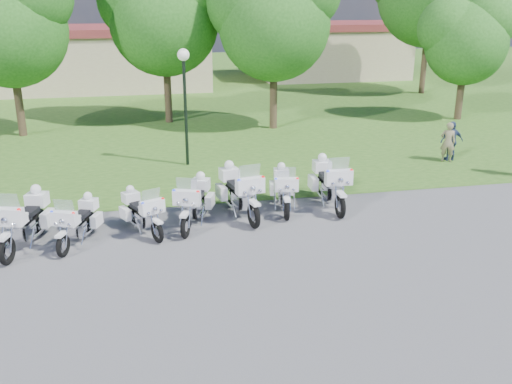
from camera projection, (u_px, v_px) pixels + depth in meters
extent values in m
plane|color=#5A595F|center=(293.00, 238.00, 15.32)|extent=(100.00, 100.00, 0.00)
cube|color=#325E1D|center=(193.00, 86.00, 40.29)|extent=(100.00, 48.00, 0.01)
torus|color=black|center=(7.00, 251.00, 13.72)|extent=(0.33, 0.74, 0.72)
torus|color=black|center=(40.00, 222.00, 15.46)|extent=(0.33, 0.74, 0.72)
cube|color=white|center=(4.00, 237.00, 13.58)|extent=(0.32, 0.51, 0.08)
cube|color=white|center=(7.00, 217.00, 13.70)|extent=(0.82, 0.46, 0.43)
cube|color=silver|center=(6.00, 201.00, 13.64)|extent=(0.62, 0.29, 0.41)
sphere|color=red|center=(19.00, 210.00, 13.55)|extent=(0.10, 0.10, 0.10)
cube|color=silver|center=(24.00, 230.00, 14.57)|extent=(0.52, 0.68, 0.37)
cube|color=white|center=(17.00, 220.00, 14.20)|extent=(0.48, 0.63, 0.24)
cube|color=black|center=(28.00, 213.00, 14.76)|extent=(0.53, 0.74, 0.13)
cube|color=white|center=(48.00, 218.00, 15.22)|extent=(0.34, 0.59, 0.39)
cube|color=white|center=(24.00, 217.00, 15.26)|extent=(0.34, 0.59, 0.39)
cube|color=white|center=(37.00, 199.00, 15.28)|extent=(0.62, 0.56, 0.35)
sphere|color=white|center=(36.00, 189.00, 15.18)|extent=(0.28, 0.28, 0.28)
torus|color=black|center=(63.00, 246.00, 14.14)|extent=(0.33, 0.60, 0.60)
torus|color=black|center=(90.00, 223.00, 15.56)|extent=(0.33, 0.60, 0.60)
cube|color=white|center=(61.00, 234.00, 14.02)|extent=(0.29, 0.43, 0.06)
cube|color=white|center=(64.00, 218.00, 14.12)|extent=(0.68, 0.44, 0.36)
cube|color=silver|center=(64.00, 206.00, 14.06)|extent=(0.51, 0.28, 0.34)
sphere|color=red|center=(73.00, 213.00, 13.97)|extent=(0.08, 0.08, 0.08)
sphere|color=#1426E5|center=(52.00, 212.00, 14.06)|extent=(0.08, 0.08, 0.08)
cube|color=silver|center=(77.00, 229.00, 14.83)|extent=(0.47, 0.58, 0.31)
cube|color=white|center=(72.00, 221.00, 14.53)|extent=(0.44, 0.54, 0.20)
cube|color=black|center=(81.00, 215.00, 14.98)|extent=(0.49, 0.63, 0.11)
cube|color=white|center=(97.00, 220.00, 15.34)|extent=(0.32, 0.49, 0.32)
cube|color=white|center=(78.00, 219.00, 15.43)|extent=(0.32, 0.49, 0.32)
cube|color=white|center=(89.00, 204.00, 15.41)|extent=(0.53, 0.49, 0.29)
sphere|color=white|center=(88.00, 196.00, 15.33)|extent=(0.23, 0.23, 0.23)
torus|color=black|center=(157.00, 232.00, 14.94)|extent=(0.36, 0.59, 0.60)
torus|color=black|center=(132.00, 215.00, 16.10)|extent=(0.36, 0.59, 0.60)
cube|color=white|center=(157.00, 221.00, 14.83)|extent=(0.31, 0.43, 0.06)
cube|color=white|center=(152.00, 207.00, 14.89)|extent=(0.68, 0.47, 0.36)
cube|color=silver|center=(151.00, 195.00, 14.83)|extent=(0.50, 0.31, 0.34)
sphere|color=red|center=(163.00, 199.00, 14.95)|extent=(0.08, 0.08, 0.08)
sphere|color=#1426E5|center=(143.00, 204.00, 14.63)|extent=(0.08, 0.08, 0.08)
cube|color=silver|center=(144.00, 219.00, 15.50)|extent=(0.49, 0.58, 0.30)
cube|color=white|center=(147.00, 211.00, 15.23)|extent=(0.46, 0.54, 0.20)
cube|color=black|center=(139.00, 206.00, 15.61)|extent=(0.51, 0.63, 0.11)
cube|color=white|center=(143.00, 209.00, 16.10)|extent=(0.34, 0.49, 0.32)
cube|color=white|center=(125.00, 213.00, 15.80)|extent=(0.34, 0.49, 0.32)
cube|color=white|center=(131.00, 197.00, 15.95)|extent=(0.54, 0.51, 0.29)
sphere|color=white|center=(130.00, 189.00, 15.87)|extent=(0.23, 0.23, 0.23)
torus|color=black|center=(185.00, 226.00, 15.21)|extent=(0.36, 0.68, 0.68)
torus|color=black|center=(201.00, 204.00, 16.83)|extent=(0.36, 0.68, 0.68)
cube|color=white|center=(185.00, 214.00, 15.08)|extent=(0.33, 0.48, 0.07)
cube|color=white|center=(187.00, 198.00, 15.19)|extent=(0.77, 0.48, 0.41)
cube|color=silver|center=(187.00, 184.00, 15.13)|extent=(0.58, 0.31, 0.38)
sphere|color=red|center=(198.00, 192.00, 15.02)|extent=(0.09, 0.09, 0.09)
sphere|color=#1426E5|center=(174.00, 191.00, 15.12)|extent=(0.09, 0.09, 0.09)
cube|color=silver|center=(194.00, 210.00, 16.00)|extent=(0.52, 0.65, 0.35)
cube|color=white|center=(191.00, 201.00, 15.65)|extent=(0.49, 0.61, 0.22)
cube|color=black|center=(196.00, 195.00, 16.17)|extent=(0.54, 0.71, 0.12)
cube|color=white|center=(210.00, 201.00, 16.58)|extent=(0.36, 0.56, 0.37)
cube|color=white|center=(190.00, 200.00, 16.67)|extent=(0.36, 0.56, 0.37)
cube|color=white|center=(201.00, 184.00, 16.66)|extent=(0.60, 0.55, 0.32)
sphere|color=white|center=(201.00, 176.00, 16.57)|extent=(0.26, 0.26, 0.26)
torus|color=black|center=(254.00, 216.00, 15.85)|extent=(0.29, 0.76, 0.75)
torus|color=black|center=(230.00, 195.00, 17.50)|extent=(0.29, 0.76, 0.75)
cube|color=white|center=(254.00, 203.00, 15.71)|extent=(0.29, 0.52, 0.08)
cube|color=white|center=(250.00, 186.00, 15.81)|extent=(0.84, 0.42, 0.45)
cube|color=silver|center=(249.00, 172.00, 15.74)|extent=(0.64, 0.26, 0.42)
sphere|color=red|center=(263.00, 178.00, 15.82)|extent=(0.10, 0.10, 0.10)
sphere|color=#1426E5|center=(239.00, 181.00, 15.55)|extent=(0.10, 0.10, 0.10)
cube|color=silver|center=(241.00, 200.00, 16.65)|extent=(0.49, 0.69, 0.38)
cube|color=white|center=(244.00, 190.00, 16.29)|extent=(0.46, 0.64, 0.24)
cube|color=black|center=(237.00, 185.00, 16.82)|extent=(0.51, 0.75, 0.13)
cube|color=white|center=(242.00, 189.00, 17.41)|extent=(0.31, 0.61, 0.40)
cube|color=white|center=(221.00, 192.00, 17.17)|extent=(0.31, 0.61, 0.40)
cube|color=white|center=(229.00, 174.00, 17.31)|extent=(0.61, 0.54, 0.36)
sphere|color=white|center=(229.00, 165.00, 17.22)|extent=(0.29, 0.29, 0.29)
torus|color=black|center=(287.00, 210.00, 16.42)|extent=(0.22, 0.66, 0.65)
torus|color=black|center=(281.00, 191.00, 17.96)|extent=(0.22, 0.66, 0.65)
cube|color=white|center=(287.00, 199.00, 16.29)|extent=(0.23, 0.44, 0.07)
cube|color=white|center=(286.00, 185.00, 16.40)|extent=(0.72, 0.33, 0.39)
cube|color=silver|center=(286.00, 173.00, 16.34)|extent=(0.55, 0.19, 0.36)
sphere|color=red|center=(297.00, 179.00, 16.30)|extent=(0.09, 0.09, 0.09)
sphere|color=#1426E5|center=(276.00, 179.00, 16.27)|extent=(0.09, 0.09, 0.09)
cube|color=silver|center=(284.00, 196.00, 17.17)|extent=(0.40, 0.58, 0.33)
cube|color=white|center=(285.00, 188.00, 16.84)|extent=(0.38, 0.54, 0.21)
cube|color=black|center=(283.00, 183.00, 17.34)|extent=(0.41, 0.64, 0.12)
cube|color=white|center=(291.00, 188.00, 17.79)|extent=(0.24, 0.52, 0.35)
cube|color=white|center=(272.00, 188.00, 17.76)|extent=(0.24, 0.52, 0.35)
cube|color=white|center=(281.00, 174.00, 17.80)|extent=(0.51, 0.45, 0.31)
sphere|color=white|center=(281.00, 166.00, 17.72)|extent=(0.25, 0.25, 0.25)
torus|color=black|center=(340.00, 206.00, 16.56)|extent=(0.16, 0.74, 0.74)
torus|color=black|center=(321.00, 186.00, 18.31)|extent=(0.16, 0.74, 0.74)
cube|color=white|center=(341.00, 194.00, 16.41)|extent=(0.21, 0.49, 0.08)
cube|color=white|center=(339.00, 177.00, 16.54)|extent=(0.80, 0.28, 0.44)
cube|color=silver|center=(339.00, 164.00, 16.47)|extent=(0.62, 0.15, 0.42)
sphere|color=red|center=(352.00, 171.00, 16.47)|extent=(0.10, 0.10, 0.10)
sphere|color=#1426E5|center=(328.00, 172.00, 16.34)|extent=(0.10, 0.10, 0.10)
cube|color=silver|center=(330.00, 191.00, 17.41)|extent=(0.39, 0.63, 0.38)
cube|color=white|center=(334.00, 182.00, 17.04)|extent=(0.37, 0.58, 0.24)
cube|color=black|center=(328.00, 177.00, 17.60)|extent=(0.39, 0.69, 0.13)
cube|color=white|center=(333.00, 181.00, 18.15)|extent=(0.21, 0.58, 0.40)
cube|color=white|center=(313.00, 183.00, 18.04)|extent=(0.21, 0.58, 0.40)
cube|color=white|center=(322.00, 166.00, 18.13)|extent=(0.54, 0.45, 0.35)
sphere|color=white|center=(322.00, 157.00, 18.03)|extent=(0.29, 0.29, 0.29)
cylinder|color=black|center=(186.00, 113.00, 21.22)|extent=(0.12, 0.12, 3.97)
sphere|color=white|center=(183.00, 55.00, 20.52)|extent=(0.44, 0.44, 0.44)
cylinder|color=#38281C|center=(18.00, 98.00, 25.79)|extent=(0.36, 0.36, 3.47)
sphere|color=#1E5818|center=(9.00, 30.00, 24.80)|extent=(5.04, 5.04, 5.04)
cylinder|color=#38281C|center=(168.00, 86.00, 28.53)|extent=(0.36, 0.36, 3.63)
sphere|color=#1E5818|center=(164.00, 21.00, 27.49)|extent=(5.28, 5.28, 5.28)
sphere|color=#1E5818|center=(138.00, 0.00, 27.33)|extent=(3.96, 3.96, 3.96)
cylinder|color=#38281C|center=(274.00, 92.00, 27.24)|extent=(0.36, 0.36, 3.56)
sphere|color=#1E5818|center=(274.00, 25.00, 26.23)|extent=(5.17, 5.17, 5.17)
sphere|color=#1E5818|center=(248.00, 3.00, 26.07)|extent=(3.88, 3.88, 3.88)
cylinder|color=#38281C|center=(460.00, 92.00, 29.37)|extent=(0.36, 0.36, 2.80)
sphere|color=#1E5818|center=(466.00, 44.00, 28.58)|extent=(4.07, 4.07, 4.07)
sphere|color=#1E5818|center=(448.00, 28.00, 28.45)|extent=(3.05, 3.05, 3.05)
sphere|color=#1E5818|center=(489.00, 20.00, 28.14)|extent=(2.80, 2.80, 2.80)
cylinder|color=#38281C|center=(425.00, 58.00, 36.81)|extent=(0.36, 0.36, 4.55)
cube|color=tan|center=(105.00, 61.00, 39.49)|extent=(14.00, 8.00, 3.60)
cube|color=maroon|center=(102.00, 30.00, 38.81)|extent=(14.56, 8.32, 0.50)
cube|color=tan|center=(329.00, 53.00, 44.57)|extent=(11.00, 7.00, 3.60)
cube|color=maroon|center=(330.00, 26.00, 43.89)|extent=(11.44, 7.28, 0.50)
imported|color=#867B5B|center=(448.00, 142.00, 22.02)|extent=(0.67, 0.57, 1.55)
imported|color=navy|center=(452.00, 141.00, 22.18)|extent=(0.93, 0.43, 1.55)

